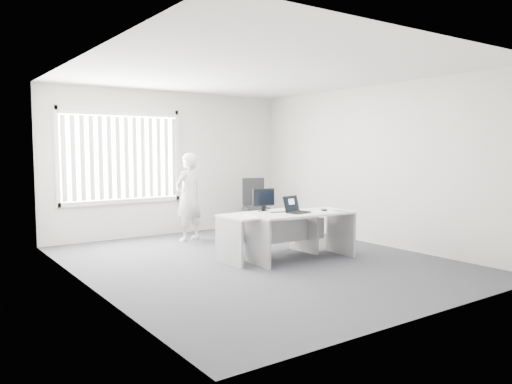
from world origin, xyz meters
TOP-DOWN VIEW (x-y plane):
  - ground at (0.00, 0.00)m, footprint 6.00×6.00m
  - wall_back at (0.00, 3.00)m, footprint 5.00×0.02m
  - wall_front at (0.00, -3.00)m, footprint 5.00×0.02m
  - wall_left at (-2.50, 0.00)m, footprint 0.02×6.00m
  - wall_right at (2.50, 0.00)m, footprint 0.02×6.00m
  - ceiling at (0.00, 0.00)m, footprint 5.00×6.00m
  - window at (-1.00, 2.96)m, footprint 2.32×0.06m
  - blinds at (-1.00, 2.90)m, footprint 2.20×0.10m
  - desk_near at (0.61, -0.28)m, footprint 1.65×0.87m
  - desk_far at (0.28, 0.10)m, footprint 1.57×0.80m
  - office_chair at (1.49, 2.18)m, footprint 0.79×0.79m
  - person at (-0.06, 2.11)m, footprint 0.68×0.54m
  - laptop at (0.52, -0.32)m, footprint 0.38×0.35m
  - paper_sheet at (0.93, -0.38)m, footprint 0.33×0.26m
  - mouse at (1.01, -0.36)m, footprint 0.09×0.12m
  - booklet at (1.19, -0.55)m, footprint 0.15×0.20m
  - keyboard at (0.40, -0.07)m, footprint 0.47×0.19m
  - monitor at (0.32, 0.30)m, footprint 0.38×0.18m

SIDE VIEW (x-z plane):
  - ground at x=0.00m, z-range 0.00..0.00m
  - office_chair at x=1.49m, z-range -0.21..0.88m
  - desk_far at x=0.28m, z-range 0.15..0.85m
  - desk_near at x=0.61m, z-range 0.16..0.89m
  - keyboard at x=0.40m, z-range 0.70..0.72m
  - paper_sheet at x=0.93m, z-range 0.73..0.73m
  - booklet at x=1.19m, z-range 0.73..0.74m
  - mouse at x=1.01m, z-range 0.73..0.77m
  - person at x=-0.06m, z-range 0.00..1.61m
  - laptop at x=0.52m, z-range 0.73..0.98m
  - monitor at x=0.32m, z-range 0.70..1.06m
  - wall_back at x=0.00m, z-range 0.00..2.80m
  - wall_front at x=0.00m, z-range 0.00..2.80m
  - wall_left at x=-2.50m, z-range 0.00..2.80m
  - wall_right at x=2.50m, z-range 0.00..2.80m
  - blinds at x=-1.00m, z-range 0.77..2.27m
  - window at x=-1.00m, z-range 0.67..2.43m
  - ceiling at x=0.00m, z-range 2.79..2.81m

